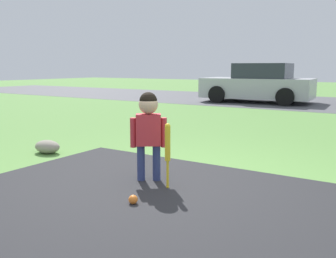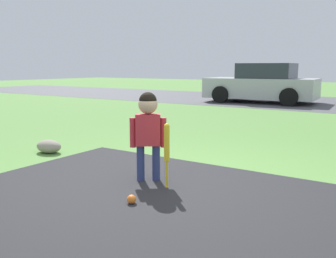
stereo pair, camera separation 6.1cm
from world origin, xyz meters
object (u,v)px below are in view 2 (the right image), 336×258
Objects in this scene: child at (148,124)px; sports_ball at (132,199)px; baseball_bat at (167,146)px; parked_car at (262,84)px.

sports_ball is at bearing -100.28° from child.
parked_car is (-2.48, 9.92, 0.20)m from baseball_bat.
parked_car is at bearing 103.20° from sports_ball.
child is 11.35× the size of sports_ball.
parked_car is at bearing 104.03° from baseball_bat.
child is 1.44× the size of baseball_bat.
parked_car is (-2.46, 10.49, 0.60)m from sports_ball.
sports_ball is (-0.02, -0.56, -0.41)m from baseball_bat.
child is 0.40m from baseball_bat.
child is 0.25× the size of parked_car.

